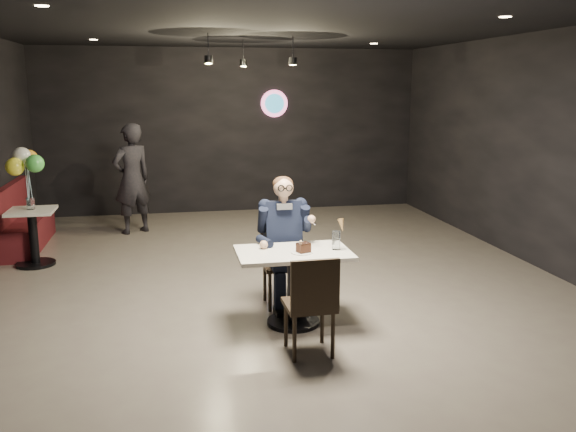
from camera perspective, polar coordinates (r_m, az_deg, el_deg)
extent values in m
plane|color=#6D665B|center=(7.32, -1.34, -6.39)|extent=(9.00, 9.00, 0.00)
cube|color=black|center=(8.94, -3.73, 15.65)|extent=(1.40, 1.20, 0.36)
cube|color=white|center=(6.03, 0.51, -6.73)|extent=(1.10, 0.70, 0.75)
cube|color=black|center=(6.52, -0.48, -4.49)|extent=(0.42, 0.46, 0.92)
cube|color=black|center=(5.38, 1.98, -8.14)|extent=(0.43, 0.47, 0.92)
cube|color=black|center=(6.45, -0.48, -2.28)|extent=(0.60, 0.80, 1.44)
cylinder|color=white|center=(5.84, 1.30, -3.43)|extent=(0.21, 0.21, 0.01)
cube|color=black|center=(5.83, 1.46, -3.00)|extent=(0.14, 0.13, 0.08)
ellipsoid|color=#287C2C|center=(5.79, 1.37, -2.71)|extent=(0.06, 0.04, 0.01)
cylinder|color=silver|center=(5.97, 4.52, -2.28)|extent=(0.08, 0.08, 0.18)
cone|color=tan|center=(5.95, 5.04, -0.85)|extent=(0.08, 0.08, 0.13)
cube|color=#420E11|center=(9.64, -23.36, 0.01)|extent=(0.47, 1.87, 0.94)
cube|color=white|center=(8.65, -22.70, -1.97)|extent=(0.57, 0.57, 0.72)
cylinder|color=silver|center=(8.55, -22.95, 1.07)|extent=(0.10, 0.10, 0.15)
cube|color=#FFF735|center=(8.49, -23.18, 3.84)|extent=(0.42, 0.42, 0.69)
imported|color=black|center=(9.99, -14.39, 3.40)|extent=(0.76, 0.69, 1.75)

